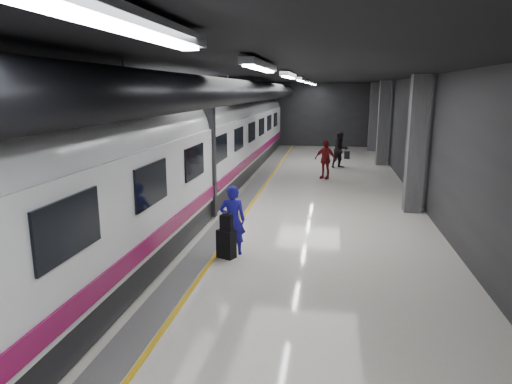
{
  "coord_description": "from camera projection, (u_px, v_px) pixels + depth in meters",
  "views": [
    {
      "loc": [
        1.76,
        -13.56,
        4.01
      ],
      "look_at": [
        -0.14,
        -1.91,
        1.36
      ],
      "focal_mm": 32.0,
      "sensor_mm": 36.0,
      "label": 1
    }
  ],
  "objects": [
    {
      "name": "traveler_far_b",
      "position": [
        325.0,
        159.0,
        20.94
      ],
      "size": [
        1.13,
        0.86,
        1.78
      ],
      "primitive_type": "imported",
      "rotation": [
        0.0,
        0.0,
        -0.47
      ],
      "color": "maroon",
      "rests_on": "ground"
    },
    {
      "name": "suitcase_far",
      "position": [
        347.0,
        155.0,
        27.1
      ],
      "size": [
        0.34,
        0.26,
        0.45
      ],
      "primitive_type": "cube",
      "rotation": [
        0.0,
        0.0,
        -0.22
      ],
      "color": "black",
      "rests_on": "ground"
    },
    {
      "name": "traveler_far_a",
      "position": [
        340.0,
        150.0,
        23.82
      ],
      "size": [
        1.17,
        1.11,
        1.9
      ],
      "primitive_type": "imported",
      "rotation": [
        0.0,
        0.0,
        0.59
      ],
      "color": "black",
      "rests_on": "ground"
    },
    {
      "name": "platform_hall",
      "position": [
        266.0,
        105.0,
        14.41
      ],
      "size": [
        10.02,
        40.02,
        4.51
      ],
      "color": "black",
      "rests_on": "ground"
    },
    {
      "name": "traveler_main",
      "position": [
        233.0,
        220.0,
        11.23
      ],
      "size": [
        0.7,
        0.53,
        1.75
      ],
      "primitive_type": "imported",
      "rotation": [
        0.0,
        0.0,
        3.33
      ],
      "color": "#1B18B5",
      "rests_on": "ground"
    },
    {
      "name": "ground",
      "position": [
        270.0,
        221.0,
        14.22
      ],
      "size": [
        40.0,
        40.0,
        0.0
      ],
      "primitive_type": "plane",
      "color": "silver",
      "rests_on": "ground"
    },
    {
      "name": "suitcase_main",
      "position": [
        226.0,
        244.0,
        11.08
      ],
      "size": [
        0.5,
        0.42,
        0.7
      ],
      "primitive_type": "cube",
      "rotation": [
        0.0,
        0.0,
        -0.42
      ],
      "color": "black",
      "rests_on": "ground"
    },
    {
      "name": "shoulder_bag",
      "position": [
        226.0,
        223.0,
        10.93
      ],
      "size": [
        0.32,
        0.21,
        0.39
      ],
      "primitive_type": "cube",
      "rotation": [
        0.0,
        0.0,
        -0.21
      ],
      "color": "black",
      "rests_on": "suitcase_main"
    },
    {
      "name": "train",
      "position": [
        168.0,
        153.0,
        14.27
      ],
      "size": [
        3.05,
        38.0,
        4.05
      ],
      "color": "black",
      "rests_on": "ground"
    }
  ]
}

